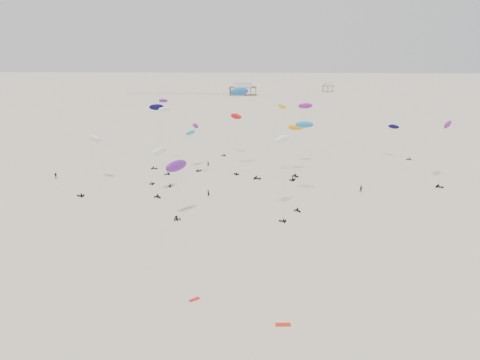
{
  "coord_description": "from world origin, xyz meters",
  "views": [
    {
      "loc": [
        5.06,
        -19.84,
        38.41
      ],
      "look_at": [
        0.0,
        88.0,
        7.0
      ],
      "focal_mm": 35.0,
      "sensor_mm": 36.0,
      "label": 1
    }
  ],
  "objects_px": {
    "spectator_0": "(208,196)",
    "rig_4": "(303,138)",
    "rig_0": "(303,122)",
    "pavilion_main": "(243,90)",
    "pavilion_small": "(328,88)"
  },
  "relations": [
    {
      "from": "pavilion_main",
      "to": "spectator_0",
      "type": "xyz_separation_m",
      "value": [
        1.31,
        -253.85,
        -4.22
      ]
    },
    {
      "from": "pavilion_main",
      "to": "rig_4",
      "type": "distance_m",
      "value": 255.97
    },
    {
      "from": "rig_4",
      "to": "pavilion_main",
      "type": "bearing_deg",
      "value": -121.01
    },
    {
      "from": "pavilion_main",
      "to": "rig_0",
      "type": "height_order",
      "value": "rig_0"
    },
    {
      "from": "rig_4",
      "to": "spectator_0",
      "type": "distance_m",
      "value": 28.91
    },
    {
      "from": "pavilion_main",
      "to": "rig_4",
      "type": "relative_size",
      "value": 0.98
    },
    {
      "from": "pavilion_main",
      "to": "spectator_0",
      "type": "height_order",
      "value": "pavilion_main"
    },
    {
      "from": "rig_4",
      "to": "spectator_0",
      "type": "height_order",
      "value": "rig_4"
    },
    {
      "from": "spectator_0",
      "to": "rig_4",
      "type": "bearing_deg",
      "value": -160.53
    },
    {
      "from": "rig_0",
      "to": "spectator_0",
      "type": "distance_m",
      "value": 43.13
    },
    {
      "from": "pavilion_main",
      "to": "rig_0",
      "type": "xyz_separation_m",
      "value": [
        28.0,
        -223.56,
        10.93
      ]
    },
    {
      "from": "pavilion_small",
      "to": "rig_0",
      "type": "xyz_separation_m",
      "value": [
        -42.0,
        -253.56,
        11.67
      ]
    },
    {
      "from": "pavilion_small",
      "to": "rig_4",
      "type": "distance_m",
      "value": 288.16
    },
    {
      "from": "rig_0",
      "to": "rig_4",
      "type": "distance_m",
      "value": 30.99
    },
    {
      "from": "pavilion_main",
      "to": "pavilion_small",
      "type": "relative_size",
      "value": 2.33
    }
  ]
}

